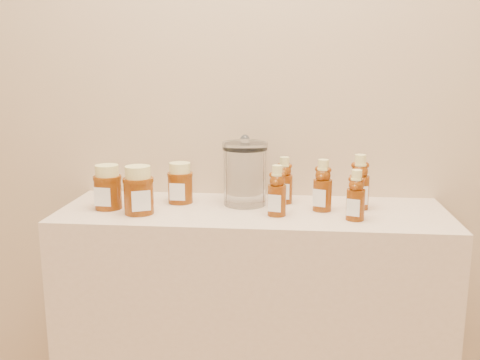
# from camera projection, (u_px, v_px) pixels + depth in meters

# --- Properties ---
(wall_back) EXTENTS (3.50, 0.02, 2.70)m
(wall_back) POSITION_uv_depth(u_px,v_px,m) (258.00, 62.00, 1.76)
(wall_back) COLOR tan
(wall_back) RESTS_ON ground
(display_table) EXTENTS (1.20, 0.40, 0.90)m
(display_table) POSITION_uv_depth(u_px,v_px,m) (252.00, 341.00, 1.76)
(display_table) COLOR beige
(display_table) RESTS_ON ground
(bear_bottle_back_left) EXTENTS (0.06, 0.06, 0.17)m
(bear_bottle_back_left) POSITION_uv_depth(u_px,v_px,m) (284.00, 177.00, 1.72)
(bear_bottle_back_left) COLOR #5F2707
(bear_bottle_back_left) RESTS_ON display_table
(bear_bottle_back_mid) EXTENTS (0.08, 0.08, 0.18)m
(bear_bottle_back_mid) POSITION_uv_depth(u_px,v_px,m) (323.00, 182.00, 1.63)
(bear_bottle_back_mid) COLOR #5F2707
(bear_bottle_back_mid) RESTS_ON display_table
(bear_bottle_back_right) EXTENTS (0.07, 0.07, 0.19)m
(bear_bottle_back_right) POSITION_uv_depth(u_px,v_px,m) (360.00, 178.00, 1.65)
(bear_bottle_back_right) COLOR #5F2707
(bear_bottle_back_right) RESTS_ON display_table
(bear_bottle_front_left) EXTENTS (0.07, 0.07, 0.17)m
(bear_bottle_front_left) POSITION_uv_depth(u_px,v_px,m) (277.00, 187.00, 1.58)
(bear_bottle_front_left) COLOR #5F2707
(bear_bottle_front_left) RESTS_ON display_table
(bear_bottle_front_right) EXTENTS (0.07, 0.07, 0.17)m
(bear_bottle_front_right) POSITION_uv_depth(u_px,v_px,m) (356.00, 192.00, 1.54)
(bear_bottle_front_right) COLOR #5F2707
(bear_bottle_front_right) RESTS_ON display_table
(honey_jar_left) EXTENTS (0.09, 0.09, 0.14)m
(honey_jar_left) POSITION_uv_depth(u_px,v_px,m) (108.00, 187.00, 1.66)
(honey_jar_left) COLOR #5F2707
(honey_jar_left) RESTS_ON display_table
(honey_jar_back) EXTENTS (0.09, 0.09, 0.13)m
(honey_jar_back) POSITION_uv_depth(u_px,v_px,m) (180.00, 183.00, 1.73)
(honey_jar_back) COLOR #5F2707
(honey_jar_back) RESTS_ON display_table
(honey_jar_front) EXTENTS (0.12, 0.12, 0.15)m
(honey_jar_front) POSITION_uv_depth(u_px,v_px,m) (139.00, 190.00, 1.60)
(honey_jar_front) COLOR #5F2707
(honey_jar_front) RESTS_ON display_table
(glass_canister) EXTENTS (0.18, 0.18, 0.22)m
(glass_canister) POSITION_uv_depth(u_px,v_px,m) (245.00, 171.00, 1.70)
(glass_canister) COLOR white
(glass_canister) RESTS_ON display_table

